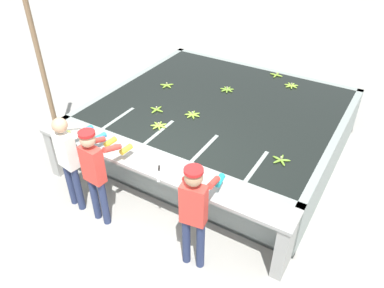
{
  "coord_description": "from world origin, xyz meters",
  "views": [
    {
      "loc": [
        2.65,
        -3.09,
        4.27
      ],
      "look_at": [
        0.0,
        1.29,
        0.66
      ],
      "focal_mm": 35.0,
      "sensor_mm": 36.0,
      "label": 1
    }
  ],
  "objects_px": {
    "banana_bunch_floating_7": "(276,75)",
    "worker_2": "(195,209)",
    "worker_0": "(69,156)",
    "banana_bunch_ledge_0": "(86,132)",
    "worker_1": "(95,169)",
    "banana_bunch_ledge_1": "(65,129)",
    "banana_bunch_floating_1": "(227,90)",
    "banana_bunch_floating_6": "(159,126)",
    "knife_0": "(159,171)",
    "banana_bunch_floating_5": "(157,110)",
    "banana_bunch_floating_2": "(192,115)",
    "support_post_left": "(41,66)",
    "banana_bunch_floating_4": "(291,86)",
    "banana_bunch_floating_3": "(167,85)",
    "banana_bunch_floating_0": "(281,160)"
  },
  "relations": [
    {
      "from": "worker_2",
      "to": "banana_bunch_floating_3",
      "type": "distance_m",
      "value": 3.49
    },
    {
      "from": "worker_1",
      "to": "banana_bunch_floating_5",
      "type": "height_order",
      "value": "worker_1"
    },
    {
      "from": "worker_1",
      "to": "banana_bunch_ledge_1",
      "type": "xyz_separation_m",
      "value": [
        -1.15,
        0.52,
        -0.01
      ]
    },
    {
      "from": "worker_0",
      "to": "banana_bunch_floating_7",
      "type": "xyz_separation_m",
      "value": [
        1.59,
        4.26,
        -0.01
      ]
    },
    {
      "from": "banana_bunch_floating_4",
      "to": "banana_bunch_ledge_1",
      "type": "xyz_separation_m",
      "value": [
        -2.62,
        -3.45,
        0.0
      ]
    },
    {
      "from": "banana_bunch_floating_2",
      "to": "banana_bunch_floating_4",
      "type": "bearing_deg",
      "value": 60.97
    },
    {
      "from": "banana_bunch_floating_1",
      "to": "banana_bunch_ledge_1",
      "type": "distance_m",
      "value": 3.09
    },
    {
      "from": "banana_bunch_ledge_1",
      "to": "support_post_left",
      "type": "xyz_separation_m",
      "value": [
        -1.07,
        0.61,
        0.64
      ]
    },
    {
      "from": "worker_2",
      "to": "banana_bunch_floating_5",
      "type": "xyz_separation_m",
      "value": [
        -1.85,
        1.78,
        -0.04
      ]
    },
    {
      "from": "worker_1",
      "to": "worker_2",
      "type": "relative_size",
      "value": 0.98
    },
    {
      "from": "banana_bunch_floating_2",
      "to": "banana_bunch_floating_4",
      "type": "relative_size",
      "value": 1.0
    },
    {
      "from": "banana_bunch_floating_6",
      "to": "banana_bunch_ledge_1",
      "type": "distance_m",
      "value": 1.52
    },
    {
      "from": "banana_bunch_floating_3",
      "to": "banana_bunch_floating_5",
      "type": "distance_m",
      "value": 0.97
    },
    {
      "from": "banana_bunch_floating_6",
      "to": "banana_bunch_floating_3",
      "type": "bearing_deg",
      "value": 119.19
    },
    {
      "from": "worker_0",
      "to": "banana_bunch_ledge_0",
      "type": "bearing_deg",
      "value": 112.11
    },
    {
      "from": "knife_0",
      "to": "banana_bunch_floating_0",
      "type": "bearing_deg",
      "value": 39.2
    },
    {
      "from": "banana_bunch_floating_1",
      "to": "banana_bunch_floating_3",
      "type": "xyz_separation_m",
      "value": [
        -1.11,
        -0.45,
        0.0
      ]
    },
    {
      "from": "banana_bunch_floating_0",
      "to": "banana_bunch_floating_5",
      "type": "xyz_separation_m",
      "value": [
        -2.4,
        0.26,
        0.0
      ]
    },
    {
      "from": "banana_bunch_floating_5",
      "to": "knife_0",
      "type": "relative_size",
      "value": 0.91
    },
    {
      "from": "banana_bunch_floating_5",
      "to": "banana_bunch_floating_6",
      "type": "bearing_deg",
      "value": -50.6
    },
    {
      "from": "banana_bunch_floating_1",
      "to": "banana_bunch_floating_0",
      "type": "bearing_deg",
      "value": -43.61
    },
    {
      "from": "worker_0",
      "to": "banana_bunch_floating_2",
      "type": "xyz_separation_m",
      "value": [
        0.93,
        1.97,
        -0.02
      ]
    },
    {
      "from": "banana_bunch_floating_4",
      "to": "banana_bunch_floating_6",
      "type": "height_order",
      "value": "same"
    },
    {
      "from": "banana_bunch_floating_4",
      "to": "banana_bunch_floating_5",
      "type": "xyz_separation_m",
      "value": [
        -1.73,
        -2.15,
        0.0
      ]
    },
    {
      "from": "worker_2",
      "to": "banana_bunch_floating_3",
      "type": "bearing_deg",
      "value": 129.89
    },
    {
      "from": "banana_bunch_floating_1",
      "to": "support_post_left",
      "type": "distance_m",
      "value": 3.42
    },
    {
      "from": "banana_bunch_floating_4",
      "to": "banana_bunch_floating_6",
      "type": "distance_m",
      "value": 2.92
    },
    {
      "from": "worker_1",
      "to": "worker_2",
      "type": "height_order",
      "value": "worker_2"
    },
    {
      "from": "banana_bunch_ledge_0",
      "to": "worker_0",
      "type": "bearing_deg",
      "value": -67.89
    },
    {
      "from": "worker_0",
      "to": "banana_bunch_floating_3",
      "type": "distance_m",
      "value": 2.68
    },
    {
      "from": "banana_bunch_floating_1",
      "to": "banana_bunch_floating_6",
      "type": "height_order",
      "value": "same"
    },
    {
      "from": "banana_bunch_floating_2",
      "to": "support_post_left",
      "type": "relative_size",
      "value": 0.09
    },
    {
      "from": "banana_bunch_floating_7",
      "to": "worker_2",
      "type": "bearing_deg",
      "value": -82.6
    },
    {
      "from": "worker_2",
      "to": "knife_0",
      "type": "relative_size",
      "value": 5.32
    },
    {
      "from": "banana_bunch_floating_3",
      "to": "banana_bunch_ledge_1",
      "type": "distance_m",
      "value": 2.25
    },
    {
      "from": "banana_bunch_floating_0",
      "to": "banana_bunch_floating_4",
      "type": "xyz_separation_m",
      "value": [
        -0.67,
        2.41,
        -0.0
      ]
    },
    {
      "from": "worker_1",
      "to": "knife_0",
      "type": "height_order",
      "value": "worker_1"
    },
    {
      "from": "worker_2",
      "to": "banana_bunch_floating_1",
      "type": "xyz_separation_m",
      "value": [
        -1.13,
        3.13,
        -0.04
      ]
    },
    {
      "from": "banana_bunch_floating_3",
      "to": "banana_bunch_ledge_1",
      "type": "relative_size",
      "value": 0.99
    },
    {
      "from": "banana_bunch_floating_1",
      "to": "banana_bunch_floating_7",
      "type": "relative_size",
      "value": 1.0
    },
    {
      "from": "banana_bunch_floating_4",
      "to": "banana_bunch_floating_3",
      "type": "bearing_deg",
      "value": -149.22
    },
    {
      "from": "knife_0",
      "to": "support_post_left",
      "type": "distance_m",
      "value": 3.13
    },
    {
      "from": "banana_bunch_floating_7",
      "to": "knife_0",
      "type": "distance_m",
      "value": 3.86
    },
    {
      "from": "banana_bunch_floating_4",
      "to": "knife_0",
      "type": "xyz_separation_m",
      "value": [
        -0.71,
        -3.53,
        -0.01
      ]
    },
    {
      "from": "worker_0",
      "to": "banana_bunch_ledge_1",
      "type": "height_order",
      "value": "worker_0"
    },
    {
      "from": "banana_bunch_floating_2",
      "to": "banana_bunch_floating_5",
      "type": "relative_size",
      "value": 1.0
    },
    {
      "from": "worker_0",
      "to": "banana_bunch_floating_5",
      "type": "distance_m",
      "value": 1.81
    },
    {
      "from": "banana_bunch_floating_1",
      "to": "worker_1",
      "type": "bearing_deg",
      "value": -98.32
    },
    {
      "from": "banana_bunch_floating_5",
      "to": "banana_bunch_ledge_0",
      "type": "bearing_deg",
      "value": -114.42
    },
    {
      "from": "support_post_left",
      "to": "banana_bunch_floating_4",
      "type": "bearing_deg",
      "value": 37.56
    }
  ]
}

